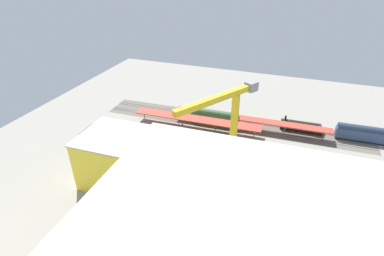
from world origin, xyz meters
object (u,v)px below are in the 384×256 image
Objects in this scene: parked_car_4 at (201,144)px; box_truck_2 at (211,164)px; tower_crane at (229,151)px; street_tree_3 at (172,142)px; parked_car_1 at (262,155)px; box_truck_0 at (166,152)px; street_tree_0 at (261,160)px; street_tree_1 at (118,130)px; parked_car_0 at (284,159)px; traffic_light at (182,129)px; platform_canopy_far at (249,119)px; street_tree_2 at (167,141)px; locomotive at (302,126)px; passenger_coach at (364,133)px; construction_building at (149,165)px; platform_canopy_near at (197,119)px; freight_coach_far at (215,117)px; parked_car_2 at (240,151)px; box_truck_1 at (147,150)px; parked_car_3 at (221,146)px.

box_truck_2 is at bearing 122.60° from parked_car_4.
tower_crane is 35.93m from street_tree_3.
parked_car_1 is 32.23m from box_truck_0.
street_tree_1 reaches higher than street_tree_0.
traffic_light reaches higher than parked_car_0.
platform_canopy_far is 9.60× the size of traffic_light.
street_tree_2 reaches higher than box_truck_2.
street_tree_3 is (7.36, 7.92, 3.82)m from parked_car_4.
passenger_coach is (-21.16, -0.00, 1.24)m from locomotive.
street_tree_2 is at bearing -10.86° from box_truck_2.
passenger_coach is 2.50× the size of street_tree_1.
tower_crane reaches higher than street_tree_0.
box_truck_0 is 4.04m from street_tree_3.
construction_building reaches higher than street_tree_3.
passenger_coach is 2.97× the size of street_tree_0.
construction_building reaches higher than parked_car_0.
street_tree_3 is at bearing 84.16° from platform_canopy_near.
parked_car_4 is 0.12× the size of construction_building.
freight_coach_far is 3.00× the size of street_tree_0.
tower_crane is 3.58× the size of box_truck_0.
locomotive reaches higher than parked_car_0.
box_truck_1 is at bearing 20.96° from parked_car_2.
street_tree_1 is (82.76, 30.76, 1.95)m from passenger_coach.
locomotive is at bearing -101.41° from parked_car_0.
street_tree_2 reaches higher than traffic_light.
parked_car_4 is 0.46× the size of box_truck_0.
passenger_coach is 4.13× the size of parked_car_0.
platform_canopy_near is 8.15m from freight_coach_far.
construction_building reaches higher than street_tree_1.
street_tree_3 is (23.67, -22.00, -15.70)m from tower_crane.
box_truck_1 is at bearing 23.14° from street_tree_3.
platform_canopy_near is 7.95× the size of traffic_light.
parked_car_3 is 0.58× the size of street_tree_1.
parked_car_2 is at bearing -159.04° from box_truck_1.
street_tree_1 is at bearing 15.63° from parked_car_4.
traffic_light is (-1.18, -12.38, 2.41)m from box_truck_0.
tower_crane is at bearing 149.30° from box_truck_1.
tower_crane reaches higher than parked_car_0.
freight_coach_far reaches higher than parked_car_3.
platform_canopy_near is 26.33m from box_truck_2.
construction_building is at bearing 96.19° from street_tree_2.
parked_car_2 is 31.36m from box_truck_1.
platform_canopy_far is at bearing -102.09° from box_truck_2.
street_tree_3 is at bearing 20.15° from parked_car_2.
parked_car_3 reaches higher than parked_car_2.
box_truck_2 is (14.12, 11.93, 1.03)m from parked_car_1.
box_truck_0 is 31.13m from street_tree_0.
parked_car_1 is at bearing -163.89° from street_tree_2.
tower_crane is 36.78m from box_truck_0.
traffic_light reaches higher than platform_canopy_near.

